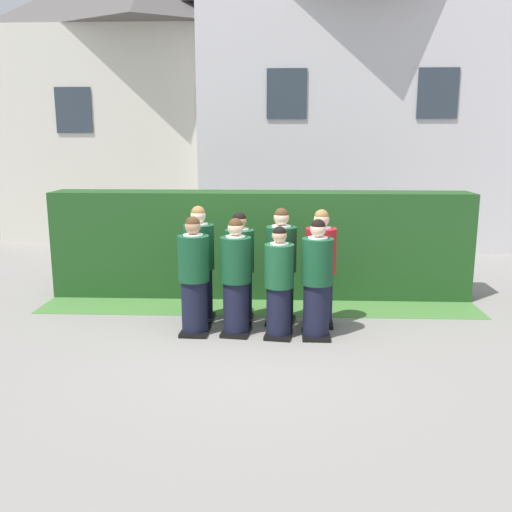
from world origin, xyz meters
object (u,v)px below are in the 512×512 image
object	(u,v)px
student_front_row_0	(194,279)
student_front_row_3	(317,282)
student_rear_row_1	(240,270)
student_front_row_2	(279,285)
student_rear_row_0	(199,267)
student_front_row_1	(236,280)
student_in_red_blazer	(320,271)
student_rear_row_2	(281,269)

from	to	relation	value
student_front_row_0	student_front_row_3	distance (m)	1.66
student_front_row_0	student_rear_row_1	bearing A→B (deg)	44.58
student_front_row_2	student_rear_row_0	distance (m)	1.34
student_front_row_1	student_rear_row_1	world-z (taller)	student_rear_row_1
student_rear_row_1	student_in_red_blazer	bearing A→B (deg)	-6.43
student_rear_row_2	student_front_row_0	bearing A→B (deg)	-157.18
student_front_row_3	student_front_row_1	bearing A→B (deg)	175.74
student_front_row_2	student_rear_row_1	world-z (taller)	student_rear_row_1
student_front_row_2	student_in_red_blazer	size ratio (longest dim) A/B	0.91
student_rear_row_2	student_in_red_blazer	bearing A→B (deg)	-5.55
student_front_row_1	student_rear_row_2	xyz separation A→B (m)	(0.61, 0.49, 0.04)
student_rear_row_1	student_in_red_blazer	world-z (taller)	student_in_red_blazer
student_front_row_0	student_front_row_1	world-z (taller)	student_front_row_0
student_rear_row_0	student_rear_row_1	world-z (taller)	student_rear_row_0
student_front_row_2	student_rear_row_2	world-z (taller)	student_rear_row_2
student_front_row_0	student_front_row_2	distance (m)	1.16
student_front_row_1	student_rear_row_0	size ratio (longest dim) A/B	0.95
student_front_row_0	student_in_red_blazer	world-z (taller)	student_in_red_blazer
student_front_row_1	student_front_row_3	world-z (taller)	student_front_row_3
student_front_row_3	student_rear_row_1	distance (m)	1.26
student_rear_row_2	student_front_row_3	bearing A→B (deg)	-50.08
student_front_row_1	student_in_red_blazer	world-z (taller)	student_in_red_blazer
student_rear_row_1	student_rear_row_2	bearing A→B (deg)	-7.25
student_in_red_blazer	student_front_row_2	bearing A→B (deg)	-138.25
student_rear_row_1	student_front_row_1	bearing A→B (deg)	-91.16
student_rear_row_0	student_rear_row_2	size ratio (longest dim) A/B	1.01
student_front_row_3	student_rear_row_2	world-z (taller)	student_rear_row_2
student_rear_row_2	student_in_red_blazer	size ratio (longest dim) A/B	1.01
student_in_red_blazer	student_front_row_1	bearing A→B (deg)	-159.51
student_front_row_0	student_front_row_1	xyz separation A→B (m)	(0.57, 0.00, -0.01)
student_rear_row_2	student_front_row_1	bearing A→B (deg)	-141.13
student_front_row_1	student_front_row_2	size ratio (longest dim) A/B	1.06
student_in_red_blazer	student_front_row_3	bearing A→B (deg)	-98.85
student_rear_row_0	student_in_red_blazer	bearing A→B (deg)	-4.39
student_front_row_1	student_front_row_0	bearing A→B (deg)	-179.54
student_front_row_2	student_front_row_3	size ratio (longest dim) A/B	0.94
student_front_row_1	student_in_red_blazer	distance (m)	1.25
student_front_row_1	student_rear_row_2	distance (m)	0.79
student_front_row_3	student_in_red_blazer	world-z (taller)	student_in_red_blazer
student_front_row_1	student_front_row_2	distance (m)	0.59
student_rear_row_0	student_front_row_0	bearing A→B (deg)	-89.01
student_front_row_1	student_rear_row_2	world-z (taller)	student_rear_row_2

